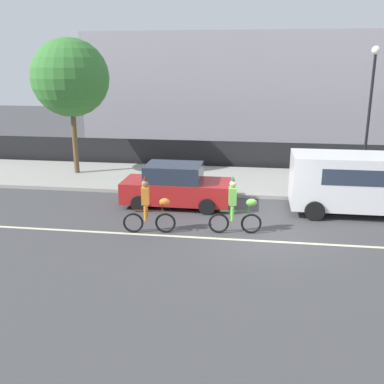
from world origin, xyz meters
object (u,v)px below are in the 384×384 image
parked_van_white (364,180)px  parade_cyclist_lime (236,209)px  parked_car_red (176,186)px  parade_cyclist_orange (149,208)px  street_lamp_post (371,95)px

parked_van_white → parade_cyclist_lime: bearing=-149.4°
parked_car_red → parade_cyclist_orange: bearing=-96.6°
parade_cyclist_orange → parked_car_red: size_ratio=0.47×
parade_cyclist_lime → parked_van_white: parked_van_white is taller
parade_cyclist_orange → parade_cyclist_lime: bearing=7.3°
parked_car_red → parade_cyclist_lime: bearing=-46.7°
parade_cyclist_lime → parked_car_red: size_ratio=0.47×
parade_cyclist_lime → parked_van_white: size_ratio=0.38×
parade_cyclist_lime → parked_van_white: (4.46, 2.63, 0.44)m
parked_van_white → street_lamp_post: street_lamp_post is taller
parade_cyclist_lime → parked_van_white: 5.19m
parade_cyclist_lime → street_lamp_post: (5.36, 6.84, 3.15)m
parked_car_red → street_lamp_post: (7.78, 4.27, 3.21)m
parade_cyclist_orange → parade_cyclist_lime: (2.76, 0.35, 0.00)m
parade_cyclist_orange → parked_van_white: bearing=22.5°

